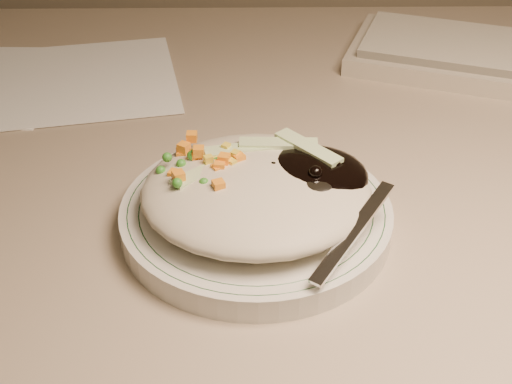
{
  "coord_description": "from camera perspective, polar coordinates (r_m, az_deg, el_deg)",
  "views": [
    {
      "loc": [
        -0.08,
        0.72,
        1.12
      ],
      "look_at": [
        -0.08,
        1.21,
        0.78
      ],
      "focal_mm": 50.0,
      "sensor_mm": 36.0,
      "label": 1
    }
  ],
  "objects": [
    {
      "name": "plate",
      "position": [
        0.61,
        0.0,
        -1.99
      ],
      "size": [
        0.23,
        0.23,
        0.02
      ],
      "primitive_type": "cylinder",
      "color": "silver",
      "rests_on": "desk"
    },
    {
      "name": "meal",
      "position": [
        0.59,
        0.42,
        0.4
      ],
      "size": [
        0.21,
        0.19,
        0.05
      ],
      "color": "beige",
      "rests_on": "plate"
    },
    {
      "name": "desk",
      "position": [
        0.88,
        4.89,
        -6.16
      ],
      "size": [
        1.4,
        0.7,
        0.74
      ],
      "color": "gray",
      "rests_on": "ground"
    },
    {
      "name": "plate_rim",
      "position": [
        0.61,
        0.0,
        -1.24
      ],
      "size": [
        0.22,
        0.22,
        0.0
      ],
      "color": "#144723",
      "rests_on": "plate"
    }
  ]
}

